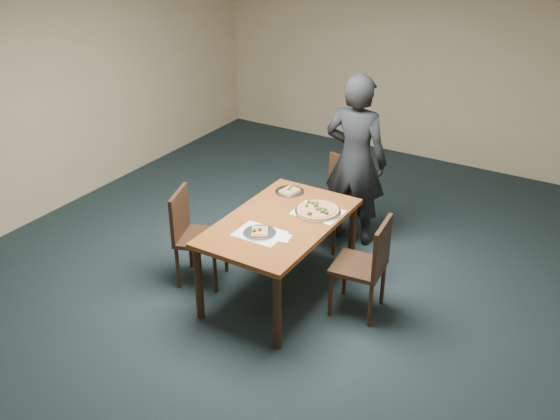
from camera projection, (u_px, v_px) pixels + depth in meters
The scene contains 13 objects.
ground at pixel (261, 298), 5.70m from camera, with size 8.00×8.00×0.00m, color black.
room_shell at pixel (258, 116), 4.90m from camera, with size 8.00×8.00×8.00m.
dining_table at pixel (280, 229), 5.49m from camera, with size 0.90×1.50×0.75m.
chair_far at pixel (338, 196), 6.41m from camera, with size 0.51×0.51×0.91m.
chair_left at pixel (192, 231), 5.75m from camera, with size 0.54×0.54×0.91m.
chair_right at pixel (368, 262), 5.28m from camera, with size 0.46×0.46×0.91m.
diner at pixel (356, 160), 6.27m from camera, with size 0.65×0.43×1.79m, color black.
placemat_main at pixel (318, 212), 5.58m from camera, with size 0.42×0.32×0.00m, color white.
placemat_near at pixel (260, 234), 5.24m from camera, with size 0.40×0.30×0.00m, color white.
pizza_pan at pixel (318, 210), 5.57m from camera, with size 0.42×0.42×0.07m.
slice_plate_near at pixel (260, 232), 5.23m from camera, with size 0.28×0.28×0.06m.
slice_plate_far at pixel (290, 191), 5.94m from camera, with size 0.28×0.28×0.06m.
napkin at pixel (282, 238), 5.17m from camera, with size 0.14×0.14×0.01m, color white.
Camera 1 is at (2.57, -3.92, 3.34)m, focal length 40.00 mm.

